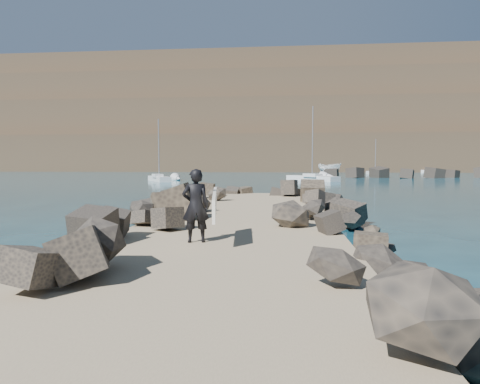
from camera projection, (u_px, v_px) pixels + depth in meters
The scene contains 13 objects.
ground at pixel (243, 232), 15.22m from camera, with size 800.00×800.00×0.00m, color #0F384C.
jetty at pixel (237, 233), 13.21m from camera, with size 6.00×26.00×0.60m, color #8C7759.
riprap_left at pixel (150, 223), 13.98m from camera, with size 2.60×22.00×1.00m, color black.
riprap_right at pixel (330, 225), 13.41m from camera, with size 2.60×22.00×1.00m, color black.
headland at pixel (305, 129), 171.92m from camera, with size 360.00×140.00×32.00m, color #2D4919.
surfboard_resting at pixel (183, 197), 17.92m from camera, with size 0.65×2.59×0.09m, color silver.
boat_imported at pixel (330, 169), 88.85m from camera, with size 2.26×6.00×2.32m, color white.
surfer_with_board at pixel (198, 205), 10.01m from camera, with size 0.99×2.13×1.73m.
sailboat_c at pixel (312, 178), 57.42m from camera, with size 6.88×7.70×10.08m.
sailboat_f at pixel (418, 171), 102.58m from camera, with size 3.86×4.93×6.45m.
sailboat_d at pixel (375, 173), 86.07m from camera, with size 2.54×6.08×7.28m.
sailboat_a at pixel (159, 179), 55.66m from camera, with size 4.67×6.63×8.22m.
headland_buildings at pixel (324, 79), 162.24m from camera, with size 137.50×30.50×5.00m.
Camera 1 is at (1.41, -15.02, 2.49)m, focal length 32.00 mm.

